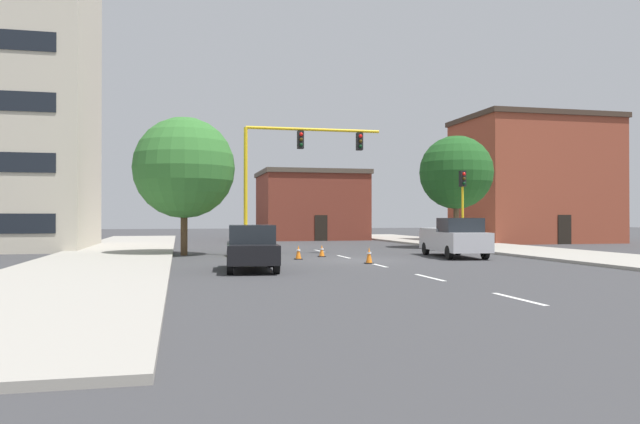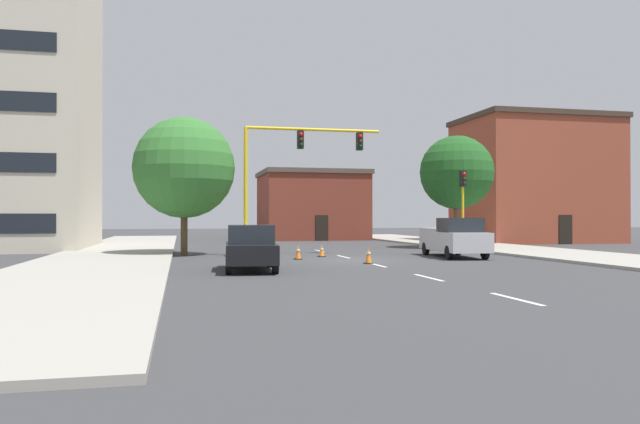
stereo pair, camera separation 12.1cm
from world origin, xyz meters
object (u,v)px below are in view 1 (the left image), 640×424
(traffic_cone_roadside_b, at_px, (298,252))
(pickup_truck_silver, at_px, (454,238))
(traffic_light_pole_right, at_px, (463,192))
(traffic_cone_roadside_c, at_px, (322,251))
(traffic_signal_gantry, at_px, (265,214))
(traffic_cone_roadside_a, at_px, (369,255))
(tree_right_mid, at_px, (456,172))
(sedan_black_near_left, at_px, (252,247))
(tree_left_near, at_px, (184,168))

(traffic_cone_roadside_b, bearing_deg, pickup_truck_silver, -0.95)
(traffic_light_pole_right, relative_size, traffic_cone_roadside_b, 6.92)
(pickup_truck_silver, height_order, traffic_cone_roadside_b, pickup_truck_silver)
(pickup_truck_silver, height_order, traffic_cone_roadside_c, pickup_truck_silver)
(traffic_signal_gantry, xyz_separation_m, traffic_cone_roadside_b, (1.17, -3.25, -1.85))
(traffic_cone_roadside_a, relative_size, traffic_cone_roadside_b, 1.06)
(tree_right_mid, relative_size, sedan_black_near_left, 1.60)
(traffic_cone_roadside_b, xyz_separation_m, traffic_cone_roadside_c, (1.54, 1.61, -0.04))
(traffic_cone_roadside_a, xyz_separation_m, traffic_cone_roadside_b, (-2.50, 3.32, -0.02))
(traffic_light_pole_right, height_order, tree_right_mid, tree_right_mid)
(traffic_signal_gantry, xyz_separation_m, traffic_cone_roadside_a, (3.67, -6.57, -1.83))
(traffic_signal_gantry, bearing_deg, pickup_truck_silver, -20.16)
(traffic_cone_roadside_b, bearing_deg, tree_left_near, 140.52)
(sedan_black_near_left, bearing_deg, tree_right_mid, 42.45)
(traffic_signal_gantry, bearing_deg, traffic_light_pole_right, 6.89)
(traffic_cone_roadside_c, bearing_deg, traffic_signal_gantry, 148.87)
(traffic_light_pole_right, distance_m, sedan_black_near_left, 17.39)
(traffic_signal_gantry, distance_m, traffic_cone_roadside_b, 3.92)
(tree_left_near, distance_m, traffic_cone_roadside_c, 8.58)
(traffic_light_pole_right, relative_size, sedan_black_near_left, 1.04)
(tree_left_near, distance_m, traffic_cone_roadside_a, 11.79)
(tree_left_near, distance_m, traffic_cone_roadside_b, 8.14)
(pickup_truck_silver, bearing_deg, sedan_black_near_left, -153.75)
(traffic_light_pole_right, height_order, sedan_black_near_left, traffic_light_pole_right)
(traffic_cone_roadside_a, bearing_deg, traffic_light_pole_right, 43.68)
(tree_right_mid, height_order, traffic_cone_roadside_b, tree_right_mid)
(tree_left_near, relative_size, pickup_truck_silver, 1.32)
(traffic_light_pole_right, bearing_deg, traffic_cone_roadside_a, -136.32)
(tree_left_near, height_order, pickup_truck_silver, tree_left_near)
(traffic_cone_roadside_a, relative_size, traffic_cone_roadside_c, 1.18)
(tree_right_mid, distance_m, tree_left_near, 17.95)
(traffic_signal_gantry, xyz_separation_m, tree_left_near, (-4.15, 1.14, 2.46))
(traffic_cone_roadside_a, bearing_deg, tree_left_near, 135.43)
(traffic_cone_roadside_b, bearing_deg, sedan_black_near_left, -117.66)
(traffic_cone_roadside_b, bearing_deg, traffic_light_pole_right, 23.36)
(sedan_black_near_left, bearing_deg, tree_left_near, 103.76)
(traffic_cone_roadside_b, bearing_deg, traffic_cone_roadside_a, -53.04)
(tree_right_mid, bearing_deg, sedan_black_near_left, -137.55)
(tree_left_near, bearing_deg, traffic_cone_roadside_c, -22.00)
(sedan_black_near_left, bearing_deg, traffic_cone_roadside_c, 58.16)
(sedan_black_near_left, xyz_separation_m, traffic_cone_roadside_b, (2.90, 5.53, -0.55))
(tree_left_near, height_order, traffic_cone_roadside_c, tree_left_near)
(pickup_truck_silver, height_order, traffic_cone_roadside_a, pickup_truck_silver)
(pickup_truck_silver, height_order, sedan_black_near_left, pickup_truck_silver)
(tree_right_mid, bearing_deg, traffic_cone_roadside_b, -145.84)
(traffic_signal_gantry, distance_m, sedan_black_near_left, 9.04)
(tree_right_mid, distance_m, traffic_cone_roadside_a, 15.80)
(traffic_cone_roadside_a, bearing_deg, traffic_cone_roadside_b, 126.96)
(traffic_light_pole_right, bearing_deg, tree_right_mid, 70.13)
(traffic_cone_roadside_a, bearing_deg, traffic_signal_gantry, 119.20)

